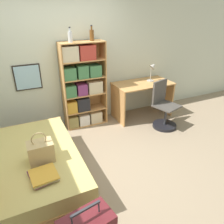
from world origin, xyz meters
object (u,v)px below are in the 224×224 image
(desk_lamp, at_px, (153,69))
(desk_chair, at_px, (164,113))
(bottle_green, at_px, (70,36))
(bookcase, at_px, (82,86))
(bed, at_px, (41,165))
(desk, at_px, (142,93))
(book_stack_on_bed, at_px, (43,175))
(bottle_brown, at_px, (92,35))
(handbag, at_px, (41,151))

(desk_lamp, relative_size, desk_chair, 0.44)
(bottle_green, bearing_deg, bookcase, 11.14)
(bed, distance_m, bottle_green, 2.19)
(desk_lamp, bearing_deg, desk, -169.78)
(book_stack_on_bed, bearing_deg, desk_lamp, 32.88)
(desk, height_order, desk_chair, desk_chair)
(bottle_brown, bearing_deg, bed, -135.17)
(bed, xyz_separation_m, desk_chair, (2.50, 0.52, 0.08))
(bottle_green, bearing_deg, desk_lamp, -3.08)
(desk_chair, bearing_deg, book_stack_on_bed, -157.32)
(bed, height_order, handbag, handbag)
(book_stack_on_bed, xyz_separation_m, bottle_brown, (1.33, 1.83, 1.29))
(bookcase, xyz_separation_m, desk_chair, (1.44, -0.77, -0.53))
(bookcase, height_order, desk_lamp, bookcase)
(bottle_green, distance_m, bottle_brown, 0.41)
(bookcase, xyz_separation_m, bottle_green, (-0.16, -0.03, 0.95))
(book_stack_on_bed, relative_size, desk_chair, 0.40)
(handbag, bearing_deg, bed, 93.58)
(bottle_green, height_order, desk_chair, bottle_green)
(book_stack_on_bed, distance_m, bookcase, 2.16)
(bottle_brown, bearing_deg, desk, -8.96)
(handbag, relative_size, bookcase, 0.25)
(bookcase, height_order, desk_chair, bookcase)
(bottle_brown, relative_size, desk_chair, 0.29)
(bed, xyz_separation_m, bookcase, (1.06, 1.30, 0.60))
(bookcase, relative_size, desk, 1.35)
(bed, xyz_separation_m, bottle_green, (0.89, 1.26, 1.55))
(bed, bearing_deg, desk_chair, 11.79)
(bookcase, xyz_separation_m, desk_lamp, (1.55, -0.12, 0.21))
(bottle_brown, distance_m, desk_chair, 2.06)
(book_stack_on_bed, bearing_deg, handbag, 82.96)
(bottle_green, height_order, desk_lamp, bottle_green)
(bottle_green, xyz_separation_m, desk_lamp, (1.72, -0.09, -0.73))
(handbag, height_order, bottle_green, bottle_green)
(bottle_brown, height_order, desk_lamp, bottle_brown)
(bottle_brown, bearing_deg, desk_chair, -32.68)
(bottle_green, bearing_deg, desk, -5.34)
(bookcase, xyz_separation_m, desk, (1.30, -0.17, -0.30))
(desk_lamp, bearing_deg, handbag, -152.11)
(bookcase, bearing_deg, desk_chair, -28.17)
(desk_lamp, bearing_deg, book_stack_on_bed, -147.12)
(bottle_brown, height_order, desk_chair, bottle_brown)
(bookcase, distance_m, desk_lamp, 1.57)
(desk_chair, bearing_deg, bed, -168.21)
(bed, height_order, bottle_brown, bottle_brown)
(handbag, bearing_deg, book_stack_on_bed, -97.04)
(bed, xyz_separation_m, book_stack_on_bed, (-0.03, -0.54, 0.27))
(bookcase, distance_m, desk_chair, 1.72)
(book_stack_on_bed, bearing_deg, desk_chair, 22.68)
(handbag, distance_m, desk, 2.70)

